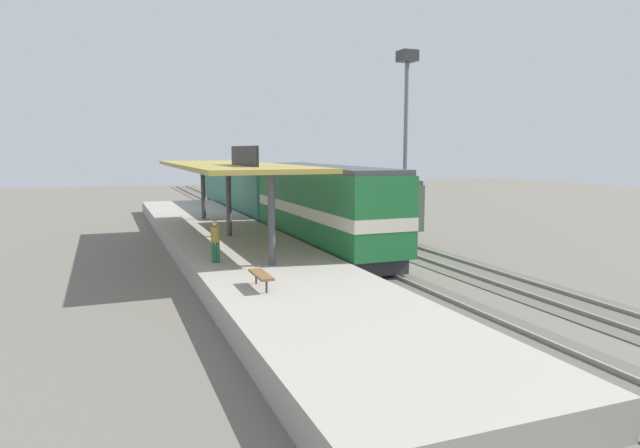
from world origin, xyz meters
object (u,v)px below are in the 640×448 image
locomotive (322,207)px  person_waiting (215,239)px  passenger_carriage_single (243,188)px  freight_car (357,203)px  platform_bench (261,275)px  light_mast (406,103)px

locomotive → person_waiting: (-6.60, -4.99, -0.56)m
passenger_carriage_single → freight_car: (4.60, -12.35, -0.34)m
person_waiting → passenger_carriage_single: bearing=74.0°
platform_bench → locomotive: 11.51m
passenger_carriage_single → freight_car: bearing=-69.6°
light_mast → person_waiting: 18.74m
light_mast → freight_car: bearing=169.4°
platform_bench → locomotive: size_ratio=0.12×
person_waiting → light_mast: bearing=34.9°
platform_bench → person_waiting: bearing=97.2°
locomotive → passenger_carriage_single: bearing=90.0°
platform_bench → passenger_carriage_single: bearing=77.8°
locomotive → freight_car: locomotive is taller
freight_car → light_mast: size_ratio=1.03×
platform_bench → freight_car: 18.72m
light_mast → person_waiting: size_ratio=6.84×
platform_bench → locomotive: bearing=58.4°
light_mast → locomotive: bearing=-147.1°
locomotive → freight_car: size_ratio=1.20×
freight_car → person_waiting: 15.45m
passenger_carriage_single → person_waiting: size_ratio=11.70×
locomotive → person_waiting: size_ratio=8.44×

